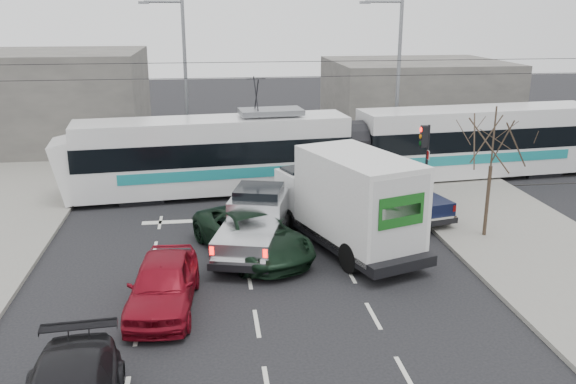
{
  "coord_description": "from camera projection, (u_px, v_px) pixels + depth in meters",
  "views": [
    {
      "loc": [
        -2.84,
        -18.44,
        8.58
      ],
      "look_at": [
        0.09,
        3.77,
        1.8
      ],
      "focal_mm": 38.0,
      "sensor_mm": 36.0,
      "label": 1
    }
  ],
  "objects": [
    {
      "name": "traffic_signal",
      "position": [
        425.0,
        148.0,
        26.52
      ],
      "size": [
        0.44,
        0.44,
        3.6
      ],
      "color": "black",
      "rests_on": "ground"
    },
    {
      "name": "box_truck",
      "position": [
        348.0,
        201.0,
        22.25
      ],
      "size": [
        4.79,
        7.74,
        3.66
      ],
      "rotation": [
        0.0,
        0.0,
        0.34
      ],
      "color": "black",
      "rests_on": "ground"
    },
    {
      "name": "tram",
      "position": [
        352.0,
        147.0,
        30.31
      ],
      "size": [
        26.76,
        5.32,
        5.44
      ],
      "rotation": [
        0.0,
        0.0,
        0.1
      ],
      "color": "white",
      "rests_on": "ground"
    },
    {
      "name": "building_right",
      "position": [
        415.0,
        96.0,
        43.89
      ],
      "size": [
        12.0,
        10.0,
        5.0
      ],
      "primitive_type": "cube",
      "color": "slate",
      "rests_on": "ground"
    },
    {
      "name": "red_car",
      "position": [
        163.0,
        283.0,
        17.96
      ],
      "size": [
        2.2,
        4.77,
        1.58
      ],
      "primitive_type": "imported",
      "rotation": [
        0.0,
        0.0,
        -0.07
      ],
      "color": "maroon",
      "rests_on": "ground"
    },
    {
      "name": "catenary",
      "position": [
        269.0,
        112.0,
        28.7
      ],
      "size": [
        60.0,
        0.2,
        7.0
      ],
      "color": "black",
      "rests_on": "ground"
    },
    {
      "name": "rails",
      "position": [
        270.0,
        190.0,
        29.82
      ],
      "size": [
        60.0,
        1.6,
        0.03
      ],
      "primitive_type": "cube",
      "color": "#33302D",
      "rests_on": "ground"
    },
    {
      "name": "green_car",
      "position": [
        252.0,
        234.0,
        21.89
      ],
      "size": [
        4.65,
        6.25,
        1.58
      ],
      "primitive_type": "imported",
      "rotation": [
        0.0,
        0.0,
        0.41
      ],
      "color": "black",
      "rests_on": "ground"
    },
    {
      "name": "street_lamp_near",
      "position": [
        395.0,
        75.0,
        33.06
      ],
      "size": [
        2.38,
        0.25,
        9.0
      ],
      "color": "slate",
      "rests_on": "ground"
    },
    {
      "name": "bare_tree",
      "position": [
        493.0,
        143.0,
        22.56
      ],
      "size": [
        2.4,
        2.4,
        5.0
      ],
      "color": "#47382B",
      "rests_on": "ground"
    },
    {
      "name": "navy_pickup",
      "position": [
        406.0,
        194.0,
        26.06
      ],
      "size": [
        2.68,
        4.88,
        1.95
      ],
      "rotation": [
        0.0,
        0.0,
        0.22
      ],
      "color": "black",
      "rests_on": "ground"
    },
    {
      "name": "ground",
      "position": [
        300.0,
        276.0,
        20.34
      ],
      "size": [
        120.0,
        120.0,
        0.0
      ],
      "primitive_type": "plane",
      "color": "black",
      "rests_on": "ground"
    },
    {
      "name": "silver_pickup",
      "position": [
        256.0,
        220.0,
        22.5
      ],
      "size": [
        3.44,
        6.16,
        2.12
      ],
      "rotation": [
        0.0,
        0.0,
        -0.26
      ],
      "color": "black",
      "rests_on": "ground"
    },
    {
      "name": "street_lamp_far",
      "position": [
        182.0,
        74.0,
        33.51
      ],
      "size": [
        2.38,
        0.25,
        9.0
      ],
      "color": "slate",
      "rests_on": "ground"
    },
    {
      "name": "sidewalk_right",
      "position": [
        552.0,
        260.0,
        21.45
      ],
      "size": [
        6.0,
        60.0,
        0.15
      ],
      "primitive_type": "cube",
      "color": "gray",
      "rests_on": "ground"
    },
    {
      "name": "building_left",
      "position": [
        30.0,
        100.0,
        38.59
      ],
      "size": [
        14.0,
        10.0,
        6.0
      ],
      "primitive_type": "cube",
      "color": "slate",
      "rests_on": "ground"
    }
  ]
}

